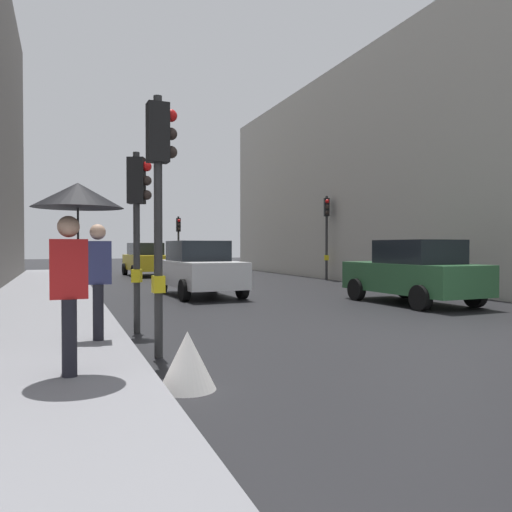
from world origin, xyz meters
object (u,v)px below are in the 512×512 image
car_white_compact (199,268)px  pedestrian_with_umbrella (75,224)px  car_green_estate (414,272)px  pedestrian_with_grey_backpack (95,274)px  traffic_light_near_right (138,208)px  warning_sign_triangle (187,360)px  car_yellow_taxi (146,259)px  traffic_light_near_left (160,178)px  traffic_light_far_median (178,234)px  traffic_light_mid_street (327,222)px

car_white_compact → pedestrian_with_umbrella: 10.72m
pedestrian_with_umbrella → car_green_estate: bearing=32.0°
car_green_estate → pedestrian_with_grey_backpack: bearing=-158.3°
traffic_light_near_right → warning_sign_triangle: traffic_light_near_right is taller
pedestrian_with_umbrella → traffic_light_near_right: bearing=71.4°
car_yellow_taxi → traffic_light_near_left: bearing=-98.1°
car_yellow_taxi → pedestrian_with_grey_backpack: bearing=-100.9°
pedestrian_with_umbrella → warning_sign_triangle: (1.15, -0.51, -1.52)m
traffic_light_far_median → warning_sign_triangle: 26.53m
traffic_light_far_median → pedestrian_with_umbrella: 26.23m
traffic_light_mid_street → pedestrian_with_umbrella: 18.98m
traffic_light_near_left → pedestrian_with_umbrella: 1.86m
traffic_light_near_left → traffic_light_far_median: 24.73m
warning_sign_triangle → pedestrian_with_umbrella: bearing=156.3°
car_yellow_taxi → car_white_compact: size_ratio=1.00×
traffic_light_near_left → traffic_light_near_right: bearing=90.0°
car_yellow_taxi → car_green_estate: (4.84, -16.02, 0.00)m
car_white_compact → pedestrian_with_umbrella: pedestrian_with_umbrella is taller
car_yellow_taxi → warning_sign_triangle: car_yellow_taxi is taller
traffic_light_far_median → car_green_estate: size_ratio=0.80×
traffic_light_near_right → pedestrian_with_grey_backpack: bearing=-122.3°
traffic_light_mid_street → car_white_compact: 9.27m
traffic_light_mid_street → pedestrian_with_umbrella: size_ratio=1.83×
car_green_estate → pedestrian_with_grey_backpack: 9.24m
car_yellow_taxi → warning_sign_triangle: 22.29m
traffic_light_mid_street → car_green_estate: size_ratio=0.92×
traffic_light_near_left → car_white_compact: (2.81, 8.66, -1.69)m
pedestrian_with_umbrella → pedestrian_with_grey_backpack: bearing=81.2°
car_white_compact → pedestrian_with_umbrella: bearing=-111.9°
car_green_estate → pedestrian_with_grey_backpack: (-8.58, -3.41, 0.29)m
traffic_light_near_left → warning_sign_triangle: traffic_light_near_left is taller
traffic_light_mid_street → pedestrian_with_grey_backpack: size_ratio=2.22×
traffic_light_near_left → car_yellow_taxi: traffic_light_near_left is taller
traffic_light_near_right → pedestrian_with_grey_backpack: traffic_light_near_right is taller
pedestrian_with_grey_backpack → car_white_compact: bearing=64.8°
car_white_compact → car_yellow_taxi: bearing=89.5°
car_yellow_taxi → pedestrian_with_umbrella: size_ratio=2.01×
traffic_light_far_median → traffic_light_mid_street: traffic_light_mid_street is taller
traffic_light_mid_street → car_white_compact: size_ratio=0.91×
warning_sign_triangle → car_green_estate: bearing=38.0°
car_yellow_taxi → traffic_light_far_median: bearing=55.8°
traffic_light_far_median → traffic_light_near_left: bearing=-102.8°
car_yellow_taxi → car_green_estate: bearing=-73.2°
traffic_light_far_median → car_yellow_taxi: bearing=-124.2°
pedestrian_with_grey_backpack → pedestrian_with_umbrella: bearing=-98.8°
traffic_light_near_right → traffic_light_mid_street: size_ratio=0.84×
traffic_light_mid_street → car_green_estate: 10.05m
traffic_light_near_right → traffic_light_far_median: size_ratio=0.96×
pedestrian_with_grey_backpack → warning_sign_triangle: (0.82, -2.66, -0.84)m
car_green_estate → pedestrian_with_umbrella: size_ratio=2.00×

